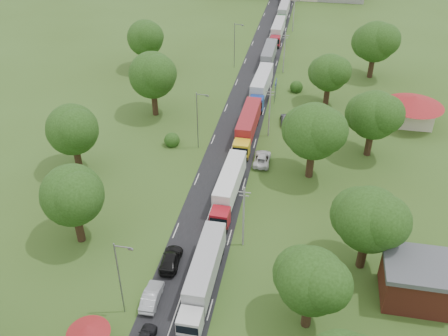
% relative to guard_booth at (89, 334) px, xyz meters
% --- Properties ---
extents(ground, '(260.00, 260.00, 0.00)m').
position_rel_guard_booth_xyz_m(ground, '(7.20, 25.00, -2.16)').
color(ground, '#344E1A').
rests_on(ground, ground).
extents(road, '(8.00, 200.00, 0.04)m').
position_rel_guard_booth_xyz_m(road, '(7.20, 45.00, -2.16)').
color(road, black).
rests_on(road, ground).
extents(guard_booth, '(4.40, 4.40, 3.45)m').
position_rel_guard_booth_xyz_m(guard_booth, '(0.00, 0.00, 0.00)').
color(guard_booth, beige).
rests_on(guard_booth, ground).
extents(info_sign, '(0.12, 3.10, 4.10)m').
position_rel_guard_booth_xyz_m(info_sign, '(12.40, 60.00, 0.84)').
color(info_sign, slate).
rests_on(info_sign, ground).
extents(pole_1, '(1.60, 0.24, 9.00)m').
position_rel_guard_booth_xyz_m(pole_1, '(12.70, 18.00, 2.52)').
color(pole_1, gray).
rests_on(pole_1, ground).
extents(pole_2, '(1.60, 0.24, 9.00)m').
position_rel_guard_booth_xyz_m(pole_2, '(12.70, 46.00, 2.52)').
color(pole_2, gray).
rests_on(pole_2, ground).
extents(pole_3, '(1.60, 0.24, 9.00)m').
position_rel_guard_booth_xyz_m(pole_3, '(12.70, 74.00, 2.52)').
color(pole_3, gray).
rests_on(pole_3, ground).
extents(pole_4, '(1.60, 0.24, 9.00)m').
position_rel_guard_booth_xyz_m(pole_4, '(12.70, 102.00, 2.52)').
color(pole_4, gray).
rests_on(pole_4, ground).
extents(lamp_0, '(2.03, 0.22, 10.00)m').
position_rel_guard_booth_xyz_m(lamp_0, '(1.85, 5.00, 3.39)').
color(lamp_0, slate).
rests_on(lamp_0, ground).
extents(lamp_1, '(2.03, 0.22, 10.00)m').
position_rel_guard_booth_xyz_m(lamp_1, '(1.85, 40.00, 3.39)').
color(lamp_1, slate).
rests_on(lamp_1, ground).
extents(lamp_2, '(2.03, 0.22, 10.00)m').
position_rel_guard_booth_xyz_m(lamp_2, '(1.85, 75.00, 3.39)').
color(lamp_2, slate).
rests_on(lamp_2, ground).
extents(tree_2, '(8.00, 8.00, 10.10)m').
position_rel_guard_booth_xyz_m(tree_2, '(21.19, 7.14, 4.43)').
color(tree_2, '#382616').
rests_on(tree_2, ground).
extents(tree_3, '(8.80, 8.80, 11.07)m').
position_rel_guard_booth_xyz_m(tree_3, '(27.19, 17.16, 5.06)').
color(tree_3, '#382616').
rests_on(tree_3, ground).
extents(tree_4, '(9.60, 9.60, 12.05)m').
position_rel_guard_booth_xyz_m(tree_4, '(20.19, 35.17, 5.69)').
color(tree_4, '#382616').
rests_on(tree_4, ground).
extents(tree_5, '(8.80, 8.80, 11.07)m').
position_rel_guard_booth_xyz_m(tree_5, '(29.19, 43.16, 5.06)').
color(tree_5, '#382616').
rests_on(tree_5, ground).
extents(tree_6, '(8.00, 8.00, 10.10)m').
position_rel_guard_booth_xyz_m(tree_6, '(22.19, 60.14, 4.43)').
color(tree_6, '#382616').
rests_on(tree_6, ground).
extents(tree_7, '(9.60, 9.60, 12.05)m').
position_rel_guard_booth_xyz_m(tree_7, '(31.19, 75.17, 5.69)').
color(tree_7, '#382616').
rests_on(tree_7, ground).
extents(tree_10, '(8.80, 8.80, 11.07)m').
position_rel_guard_booth_xyz_m(tree_10, '(-7.81, 15.16, 5.06)').
color(tree_10, '#382616').
rests_on(tree_10, ground).
extents(tree_11, '(8.80, 8.80, 11.07)m').
position_rel_guard_booth_xyz_m(tree_11, '(-14.81, 30.16, 5.06)').
color(tree_11, '#382616').
rests_on(tree_11, ground).
extents(tree_12, '(9.60, 9.60, 12.05)m').
position_rel_guard_booth_xyz_m(tree_12, '(-8.81, 50.17, 5.69)').
color(tree_12, '#382616').
rests_on(tree_12, ground).
extents(tree_13, '(8.80, 8.80, 11.07)m').
position_rel_guard_booth_xyz_m(tree_13, '(-16.81, 70.16, 5.06)').
color(tree_13, '#382616').
rests_on(tree_13, ground).
extents(house_brick, '(8.60, 6.60, 5.20)m').
position_rel_guard_booth_xyz_m(house_brick, '(33.20, 13.00, 0.48)').
color(house_brick, maroon).
rests_on(house_brick, ground).
extents(house_cream, '(10.08, 10.08, 5.80)m').
position_rel_guard_booth_xyz_m(house_cream, '(37.20, 55.00, 1.48)').
color(house_cream, beige).
rests_on(house_cream, ground).
extents(truck_0, '(2.55, 14.80, 4.11)m').
position_rel_guard_booth_xyz_m(truck_0, '(9.45, 9.97, 0.01)').
color(truck_0, silver).
rests_on(truck_0, ground).
extents(truck_1, '(2.88, 14.66, 4.06)m').
position_rel_guard_booth_xyz_m(truck_1, '(9.21, 27.03, -0.01)').
color(truck_1, maroon).
rests_on(truck_1, ground).
extents(truck_2, '(2.78, 15.23, 4.22)m').
position_rel_guard_booth_xyz_m(truck_2, '(9.23, 44.79, 0.08)').
color(truck_2, yellow).
rests_on(truck_2, ground).
extents(truck_3, '(3.14, 15.48, 4.28)m').
position_rel_guard_booth_xyz_m(truck_3, '(9.43, 61.16, 0.11)').
color(truck_3, navy).
rests_on(truck_3, ground).
extents(truck_4, '(2.51, 14.33, 3.97)m').
position_rel_guard_booth_xyz_m(truck_4, '(9.04, 77.31, -0.06)').
color(truck_4, silver).
rests_on(truck_4, ground).
extents(truck_5, '(2.65, 14.39, 3.99)m').
position_rel_guard_booth_xyz_m(truck_5, '(9.32, 95.28, -0.05)').
color(truck_5, maroon).
rests_on(truck_5, ground).
extents(truck_6, '(2.52, 14.20, 3.94)m').
position_rel_guard_booth_xyz_m(truck_6, '(9.28, 112.01, -0.08)').
color(truck_6, '#246129').
rests_on(truck_6, ground).
extents(car_lane_mid, '(1.84, 4.88, 1.59)m').
position_rel_guard_booth_xyz_m(car_lane_mid, '(4.20, 7.00, -1.37)').
color(car_lane_mid, '#A5A9AD').
rests_on(car_lane_mid, ground).
extents(car_lane_rear, '(2.43, 5.41, 1.54)m').
position_rel_guard_booth_xyz_m(car_lane_rear, '(4.69, 13.00, -1.39)').
color(car_lane_rear, black).
rests_on(car_lane_rear, ground).
extents(car_verge_near, '(2.60, 5.46, 1.50)m').
position_rel_guard_booth_xyz_m(car_verge_near, '(12.70, 37.38, -1.41)').
color(car_verge_near, silver).
rests_on(car_verge_near, ground).
extents(car_verge_far, '(2.26, 4.52, 1.48)m').
position_rel_guard_booth_xyz_m(car_verge_far, '(15.20, 51.22, -1.42)').
color(car_verge_far, '#585A5F').
rests_on(car_verge_far, ground).
extents(pedestrian_booth, '(0.83, 0.93, 1.59)m').
position_rel_guard_booth_xyz_m(pedestrian_booth, '(0.70, 1.84, -1.37)').
color(pedestrian_booth, gray).
rests_on(pedestrian_booth, ground).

